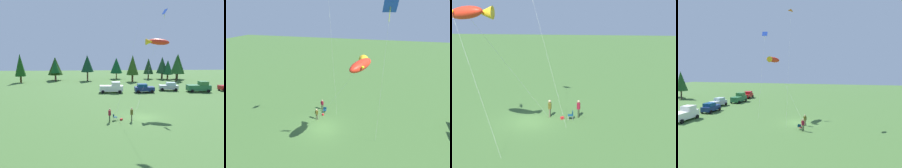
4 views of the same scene
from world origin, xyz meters
TOP-DOWN VIEW (x-y plane):
  - ground_plane at (0.00, 0.00)m, footprint 160.00×160.00m
  - person_kite_flyer at (-1.76, -1.53)m, footprint 0.37×0.59m
  - folding_chair at (-3.91, -1.05)m, footprint 0.57×0.57m
  - person_spectator at (-4.56, -1.68)m, footprint 0.39×0.54m
  - backpack_on_grass at (-3.03, -1.08)m, footprint 0.38×0.38m
  - kite_large_fish at (2.93, 5.08)m, footprint 6.64×7.72m
  - kite_diamond_blue at (4.52, 7.09)m, footprint 4.37×1.05m

SIDE VIEW (x-z plane):
  - ground_plane at x=0.00m, z-range 0.00..0.00m
  - backpack_on_grass at x=-3.03m, z-range 0.00..0.22m
  - folding_chair at x=-3.91m, z-range 0.08..0.90m
  - person_kite_flyer at x=-1.76m, z-range 0.15..1.89m
  - person_spectator at x=-4.56m, z-range 0.15..1.89m
  - kite_large_fish at x=2.93m, z-range 4.81..15.65m
  - kite_diamond_blue at x=4.52m, z-range 6.75..22.20m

